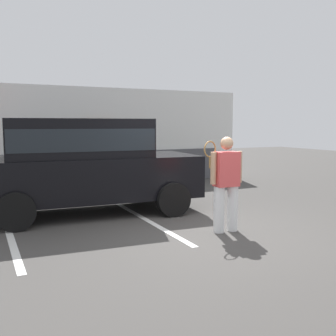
{
  "coord_description": "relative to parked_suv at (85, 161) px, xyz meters",
  "views": [
    {
      "loc": [
        -3.61,
        -5.84,
        1.94
      ],
      "look_at": [
        -0.14,
        1.2,
        1.05
      ],
      "focal_mm": 41.49,
      "sensor_mm": 36.0,
      "label": 1
    }
  ],
  "objects": [
    {
      "name": "parking_stripe_0",
      "position": [
        -1.64,
        -0.92,
        -1.14
      ],
      "size": [
        0.12,
        4.4,
        0.01
      ],
      "primitive_type": "cube",
      "color": "silver",
      "rests_on": "ground_plane"
    },
    {
      "name": "parked_suv",
      "position": [
        0.0,
        0.0,
        0.0
      ],
      "size": [
        4.74,
        2.46,
        2.05
      ],
      "rotation": [
        0.0,
        0.0,
        -0.08
      ],
      "color": "black",
      "rests_on": "ground_plane"
    },
    {
      "name": "ground_plane",
      "position": [
        1.53,
        -2.42,
        -1.15
      ],
      "size": [
        40.0,
        40.0,
        0.0
      ],
      "primitive_type": "plane",
      "color": "#423F3D"
    },
    {
      "name": "parking_stripe_1",
      "position": [
        0.94,
        -0.92,
        -1.14
      ],
      "size": [
        0.12,
        4.4,
        0.01
      ],
      "primitive_type": "cube",
      "color": "silver",
      "rests_on": "ground_plane"
    },
    {
      "name": "tennis_player_man",
      "position": [
        1.89,
        -2.55,
        -0.25
      ],
      "size": [
        0.77,
        0.29,
        1.72
      ],
      "rotation": [
        0.0,
        0.0,
        3.09
      ],
      "color": "white",
      "rests_on": "ground_plane"
    },
    {
      "name": "potted_plant_by_porch",
      "position": [
        3.84,
        2.91,
        -0.72
      ],
      "size": [
        0.58,
        0.58,
        0.77
      ],
      "color": "brown",
      "rests_on": "ground_plane"
    },
    {
      "name": "house_frontage",
      "position": [
        1.53,
        3.75,
        0.3
      ],
      "size": [
        9.82,
        0.4,
        3.08
      ],
      "color": "white",
      "rests_on": "ground_plane"
    }
  ]
}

